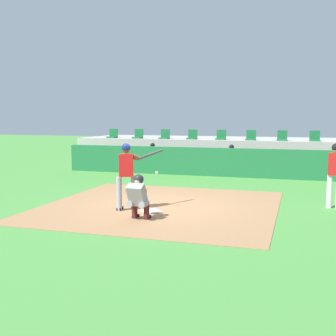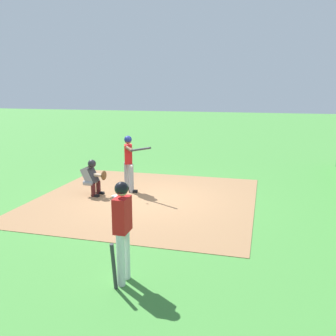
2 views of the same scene
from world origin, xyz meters
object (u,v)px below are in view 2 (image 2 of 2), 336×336
at_px(batter_at_plate, 129,160).
at_px(catcher_crouched, 93,176).
at_px(on_deck_batter, 122,226).
at_px(home_plate, 121,196).

xyz_separation_m(batter_at_plate, catcher_crouched, (0.68, -0.94, -0.43)).
bearing_deg(batter_at_plate, catcher_crouched, -53.89).
bearing_deg(on_deck_batter, batter_at_plate, -160.35).
bearing_deg(home_plate, on_deck_batter, 22.66).
height_order(home_plate, batter_at_plate, batter_at_plate).
distance_m(home_plate, on_deck_batter, 5.12).
bearing_deg(batter_at_plate, on_deck_batter, 19.65).
bearing_deg(home_plate, catcher_crouched, -89.81).
height_order(batter_at_plate, on_deck_batter, batter_at_plate).
distance_m(home_plate, batter_at_plate, 1.22).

